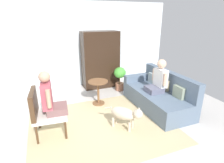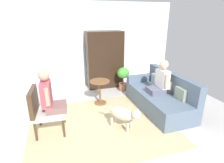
{
  "view_description": "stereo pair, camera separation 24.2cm",
  "coord_description": "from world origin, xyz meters",
  "px_view_note": "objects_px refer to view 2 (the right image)",
  "views": [
    {
      "loc": [
        -1.19,
        -3.18,
        2.26
      ],
      "look_at": [
        0.19,
        0.34,
        0.9
      ],
      "focal_mm": 28.98,
      "sensor_mm": 36.0,
      "label": 1
    },
    {
      "loc": [
        -0.96,
        -3.26,
        2.26
      ],
      "look_at": [
        0.19,
        0.34,
        0.9
      ],
      "focal_mm": 28.98,
      "sensor_mm": 36.0,
      "label": 2
    }
  ],
  "objects_px": {
    "armchair": "(42,108)",
    "dog": "(124,114)",
    "armoire_cabinet": "(104,60)",
    "person_on_armchair": "(49,95)",
    "person_on_couch": "(161,80)",
    "round_end_table": "(100,89)",
    "potted_plant": "(123,77)",
    "couch": "(160,96)"
  },
  "relations": [
    {
      "from": "round_end_table",
      "to": "armoire_cabinet",
      "type": "distance_m",
      "value": 1.45
    },
    {
      "from": "armchair",
      "to": "potted_plant",
      "type": "xyz_separation_m",
      "value": [
        2.34,
        1.61,
        -0.09
      ]
    },
    {
      "from": "dog",
      "to": "couch",
      "type": "bearing_deg",
      "value": 25.71
    },
    {
      "from": "round_end_table",
      "to": "potted_plant",
      "type": "distance_m",
      "value": 1.16
    },
    {
      "from": "dog",
      "to": "armoire_cabinet",
      "type": "height_order",
      "value": "armoire_cabinet"
    },
    {
      "from": "couch",
      "to": "armoire_cabinet",
      "type": "bearing_deg",
      "value": 115.13
    },
    {
      "from": "person_on_armchair",
      "to": "dog",
      "type": "height_order",
      "value": "person_on_armchair"
    },
    {
      "from": "person_on_couch",
      "to": "person_on_armchair",
      "type": "relative_size",
      "value": 0.96
    },
    {
      "from": "couch",
      "to": "person_on_couch",
      "type": "height_order",
      "value": "person_on_couch"
    },
    {
      "from": "person_on_armchair",
      "to": "armoire_cabinet",
      "type": "xyz_separation_m",
      "value": [
        1.73,
        2.2,
        0.11
      ]
    },
    {
      "from": "round_end_table",
      "to": "person_on_couch",
      "type": "bearing_deg",
      "value": -28.34
    },
    {
      "from": "couch",
      "to": "round_end_table",
      "type": "bearing_deg",
      "value": 153.44
    },
    {
      "from": "armoire_cabinet",
      "to": "dog",
      "type": "bearing_deg",
      "value": -96.67
    },
    {
      "from": "person_on_armchair",
      "to": "armoire_cabinet",
      "type": "distance_m",
      "value": 2.8
    },
    {
      "from": "armchair",
      "to": "couch",
      "type": "bearing_deg",
      "value": 4.24
    },
    {
      "from": "couch",
      "to": "armchair",
      "type": "bearing_deg",
      "value": -175.76
    },
    {
      "from": "round_end_table",
      "to": "dog",
      "type": "xyz_separation_m",
      "value": [
        0.18,
        -1.3,
        -0.08
      ]
    },
    {
      "from": "couch",
      "to": "armoire_cabinet",
      "type": "distance_m",
      "value": 2.27
    },
    {
      "from": "potted_plant",
      "to": "armchair",
      "type": "bearing_deg",
      "value": -145.53
    },
    {
      "from": "armoire_cabinet",
      "to": "person_on_couch",
      "type": "bearing_deg",
      "value": -66.37
    },
    {
      "from": "couch",
      "to": "dog",
      "type": "relative_size",
      "value": 2.86
    },
    {
      "from": "armoire_cabinet",
      "to": "potted_plant",
      "type": "bearing_deg",
      "value": -52.55
    },
    {
      "from": "person_on_armchair",
      "to": "dog",
      "type": "distance_m",
      "value": 1.55
    },
    {
      "from": "dog",
      "to": "potted_plant",
      "type": "height_order",
      "value": "potted_plant"
    },
    {
      "from": "armchair",
      "to": "person_on_armchair",
      "type": "height_order",
      "value": "person_on_armchair"
    },
    {
      "from": "person_on_armchair",
      "to": "potted_plant",
      "type": "distance_m",
      "value": 2.73
    },
    {
      "from": "couch",
      "to": "potted_plant",
      "type": "xyz_separation_m",
      "value": [
        -0.48,
        1.4,
        0.15
      ]
    },
    {
      "from": "round_end_table",
      "to": "armoire_cabinet",
      "type": "bearing_deg",
      "value": 69.21
    },
    {
      "from": "armchair",
      "to": "person_on_couch",
      "type": "relative_size",
      "value": 1.16
    },
    {
      "from": "armchair",
      "to": "person_on_armchair",
      "type": "relative_size",
      "value": 1.12
    },
    {
      "from": "dog",
      "to": "potted_plant",
      "type": "relative_size",
      "value": 0.93
    },
    {
      "from": "potted_plant",
      "to": "armoire_cabinet",
      "type": "relative_size",
      "value": 0.41
    },
    {
      "from": "person_on_couch",
      "to": "person_on_armchair",
      "type": "xyz_separation_m",
      "value": [
        -2.61,
        -0.19,
        0.02
      ]
    },
    {
      "from": "armchair",
      "to": "dog",
      "type": "height_order",
      "value": "armchair"
    },
    {
      "from": "armoire_cabinet",
      "to": "round_end_table",
      "type": "bearing_deg",
      "value": -110.79
    },
    {
      "from": "dog",
      "to": "armchair",
      "type": "bearing_deg",
      "value": 166.46
    },
    {
      "from": "person_on_armchair",
      "to": "round_end_table",
      "type": "bearing_deg",
      "value": 36.72
    },
    {
      "from": "dog",
      "to": "person_on_armchair",
      "type": "bearing_deg",
      "value": 165.45
    },
    {
      "from": "couch",
      "to": "armoire_cabinet",
      "type": "height_order",
      "value": "armoire_cabinet"
    },
    {
      "from": "person_on_armchair",
      "to": "dog",
      "type": "relative_size",
      "value": 1.22
    },
    {
      "from": "dog",
      "to": "armoire_cabinet",
      "type": "distance_m",
      "value": 2.66
    },
    {
      "from": "person_on_armchair",
      "to": "armoire_cabinet",
      "type": "relative_size",
      "value": 0.47
    }
  ]
}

